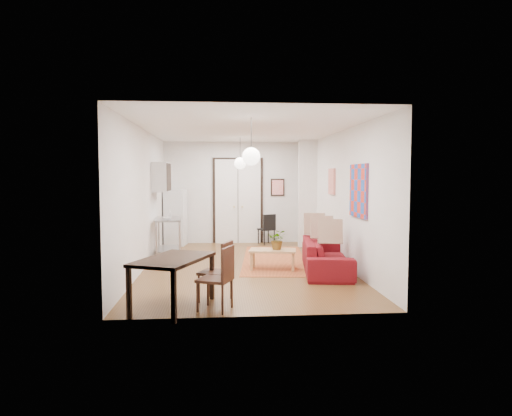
{
  "coord_description": "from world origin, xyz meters",
  "views": [
    {
      "loc": [
        -0.54,
        -9.62,
        1.92
      ],
      "look_at": [
        0.24,
        -0.03,
        1.25
      ],
      "focal_mm": 32.0,
      "sensor_mm": 36.0,
      "label": 1
    }
  ],
  "objects": [
    {
      "name": "fridge",
      "position": [
        -1.75,
        3.15,
        0.78
      ],
      "size": [
        0.62,
        0.62,
        1.56
      ],
      "primitive_type": "cube",
      "rotation": [
        0.0,
        0.0,
        -0.14
      ],
      "color": "silver",
      "rests_on": "floor"
    },
    {
      "name": "pendant_back",
      "position": [
        0.0,
        2.0,
        2.25
      ],
      "size": [
        0.3,
        0.3,
        0.8
      ],
      "color": "silver",
      "rests_on": "ceiling"
    },
    {
      "name": "floor",
      "position": [
        0.0,
        0.0,
        0.0
      ],
      "size": [
        7.0,
        7.0,
        0.0
      ],
      "primitive_type": "plane",
      "color": "brown",
      "rests_on": "ground"
    },
    {
      "name": "pendant_front",
      "position": [
        0.0,
        -2.0,
        2.25
      ],
      "size": [
        0.3,
        0.3,
        0.8
      ],
      "color": "silver",
      "rests_on": "ceiling"
    },
    {
      "name": "potted_plant",
      "position": [
        0.66,
        -0.4,
        0.62
      ],
      "size": [
        0.42,
        0.38,
        0.41
      ],
      "primitive_type": "imported",
      "rotation": [
        0.0,
        0.0,
        -0.18
      ],
      "color": "#345A28",
      "rests_on": "coffee_table"
    },
    {
      "name": "poster_back",
      "position": [
        1.15,
        3.47,
        1.6
      ],
      "size": [
        0.4,
        0.03,
        0.5
      ],
      "primitive_type": "cube",
      "color": "red",
      "rests_on": "wall_back"
    },
    {
      "name": "wall_cabinet",
      "position": [
        -1.92,
        1.5,
        1.9
      ],
      "size": [
        0.35,
        1.0,
        0.7
      ],
      "primitive_type": "cube",
      "color": "silver",
      "rests_on": "wall_left"
    },
    {
      "name": "wall_left",
      "position": [
        -2.1,
        0.0,
        1.45
      ],
      "size": [
        0.02,
        7.0,
        2.9
      ],
      "primitive_type": "cube",
      "color": "white",
      "rests_on": "floor"
    },
    {
      "name": "bowl",
      "position": [
        -1.75,
        1.06,
        0.95
      ],
      "size": [
        0.23,
        0.23,
        0.05
      ],
      "primitive_type": "imported",
      "rotation": [
        0.0,
        0.0,
        0.07
      ],
      "color": "beige",
      "rests_on": "kitchen_counter"
    },
    {
      "name": "wall_front",
      "position": [
        0.0,
        -3.5,
        1.45
      ],
      "size": [
        4.2,
        0.02,
        2.9
      ],
      "primitive_type": "cube",
      "color": "white",
      "rests_on": "floor"
    },
    {
      "name": "painting_popart",
      "position": [
        2.08,
        -1.25,
        1.65
      ],
      "size": [
        0.05,
        1.0,
        1.0
      ],
      "primitive_type": "cube",
      "color": "red",
      "rests_on": "wall_right"
    },
    {
      "name": "dining_chair_near",
      "position": [
        -0.61,
        -2.57,
        0.53
      ],
      "size": [
        0.57,
        0.68,
        0.92
      ],
      "rotation": [
        0.0,
        0.0,
        -1.96
      ],
      "color": "#381C11",
      "rests_on": "floor"
    },
    {
      "name": "wall_back",
      "position": [
        0.0,
        3.5,
        1.45
      ],
      "size": [
        4.2,
        0.02,
        2.9
      ],
      "primitive_type": "cube",
      "color": "white",
      "rests_on": "floor"
    },
    {
      "name": "soap_bottle",
      "position": [
        -1.75,
        1.61,
        1.01
      ],
      "size": [
        0.09,
        0.09,
        0.19
      ],
      "primitive_type": "imported",
      "rotation": [
        0.0,
        0.0,
        0.07
      ],
      "color": "#4F97AD",
      "rests_on": "kitchen_counter"
    },
    {
      "name": "dining_chair_far",
      "position": [
        -0.61,
        -3.06,
        0.53
      ],
      "size": [
        0.57,
        0.68,
        0.92
      ],
      "rotation": [
        0.0,
        0.0,
        -1.96
      ],
      "color": "#381C11",
      "rests_on": "floor"
    },
    {
      "name": "stub_partition",
      "position": [
        1.85,
        2.55,
        1.45
      ],
      "size": [
        0.5,
        0.1,
        2.9
      ],
      "primitive_type": "cube",
      "color": "white",
      "rests_on": "floor"
    },
    {
      "name": "ceiling",
      "position": [
        0.0,
        0.0,
        2.9
      ],
      "size": [
        4.2,
        7.0,
        0.02
      ],
      "primitive_type": "cube",
      "color": "white",
      "rests_on": "wall_back"
    },
    {
      "name": "sofa",
      "position": [
        1.6,
        -0.72,
        0.32
      ],
      "size": [
        2.32,
        1.17,
        0.65
      ],
      "primitive_type": "imported",
      "rotation": [
        0.0,
        0.0,
        1.43
      ],
      "color": "maroon",
      "rests_on": "floor"
    },
    {
      "name": "coffee_table",
      "position": [
        0.56,
        -0.4,
        0.36
      ],
      "size": [
        1.02,
        0.68,
        0.42
      ],
      "rotation": [
        0.0,
        0.0,
        -0.18
      ],
      "color": "tan",
      "rests_on": "floor"
    },
    {
      "name": "kitchen_counter",
      "position": [
        -1.75,
        1.36,
        0.59
      ],
      "size": [
        0.69,
        1.24,
        0.92
      ],
      "rotation": [
        0.0,
        0.0,
        0.07
      ],
      "color": "#A8AAAD",
      "rests_on": "floor"
    },
    {
      "name": "kilim_rug",
      "position": [
        0.72,
        0.73,
        0.0
      ],
      "size": [
        1.77,
        3.85,
        0.01
      ],
      "primitive_type": "cube",
      "rotation": [
        0.0,
        0.0,
        -0.1
      ],
      "color": "#C05F30",
      "rests_on": "floor"
    },
    {
      "name": "dining_table",
      "position": [
        -1.21,
        -3.02,
        0.66
      ],
      "size": [
        1.23,
        1.54,
        0.75
      ],
      "rotation": [
        0.0,
        0.0,
        -0.39
      ],
      "color": "black",
      "rests_on": "floor"
    },
    {
      "name": "print_left",
      "position": [
        -2.07,
        2.0,
        1.95
      ],
      "size": [
        0.03,
        0.44,
        0.54
      ],
      "primitive_type": "cube",
      "color": "#A57545",
      "rests_on": "wall_left"
    },
    {
      "name": "black_side_chair",
      "position": [
        0.79,
        3.23,
        0.5
      ],
      "size": [
        0.52,
        0.53,
        0.86
      ],
      "rotation": [
        0.0,
        0.0,
        3.57
      ],
      "color": "black",
      "rests_on": "floor"
    },
    {
      "name": "painting_abstract",
      "position": [
        2.08,
        0.8,
        1.8
      ],
      "size": [
        0.05,
        0.5,
        0.6
      ],
      "primitive_type": "cube",
      "color": "beige",
      "rests_on": "wall_right"
    },
    {
      "name": "double_doors",
      "position": [
        0.0,
        3.46,
        1.2
      ],
      "size": [
        1.44,
        0.06,
        2.5
      ],
      "primitive_type": "cube",
      "color": "white",
      "rests_on": "wall_back"
    },
    {
      "name": "wall_right",
      "position": [
        2.1,
        0.0,
        1.45
      ],
      "size": [
        0.02,
        7.0,
        2.9
      ],
      "primitive_type": "cube",
      "color": "white",
      "rests_on": "floor"
    }
  ]
}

